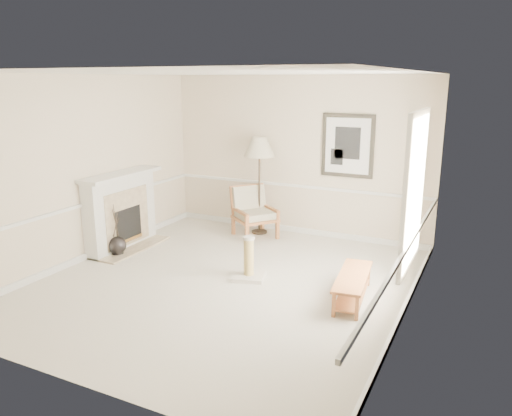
{
  "coord_description": "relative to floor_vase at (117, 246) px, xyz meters",
  "views": [
    {
      "loc": [
        3.33,
        -5.75,
        2.81
      ],
      "look_at": [
        0.16,
        0.7,
        0.96
      ],
      "focal_mm": 35.0,
      "sensor_mm": 36.0,
      "label": 1
    }
  ],
  "objects": [
    {
      "name": "floor_vase",
      "position": [
        0.0,
        0.0,
        0.0
      ],
      "size": [
        0.3,
        0.3,
        0.88
      ],
      "rotation": [
        0.0,
        0.0,
        -0.4
      ],
      "color": "black",
      "rests_on": "ground"
    },
    {
      "name": "ground",
      "position": [
        2.15,
        -0.23,
        -0.16
      ],
      "size": [
        5.5,
        5.5,
        0.0
      ],
      "primitive_type": "plane",
      "color": "silver",
      "rests_on": "ground"
    },
    {
      "name": "floor_lamp",
      "position": [
        1.55,
        2.17,
        1.42
      ],
      "size": [
        0.71,
        0.71,
        1.81
      ],
      "rotation": [
        0.0,
        0.0,
        -0.3
      ],
      "color": "black",
      "rests_on": "ground"
    },
    {
      "name": "bench",
      "position": [
        3.95,
        0.01,
        0.07
      ],
      "size": [
        0.51,
        1.26,
        0.35
      ],
      "rotation": [
        0.0,
        0.0,
        0.12
      ],
      "color": "brown",
      "rests_on": "ground"
    },
    {
      "name": "armchair",
      "position": [
        1.5,
        1.98,
        0.33
      ],
      "size": [
        1.01,
        1.0,
        0.92
      ],
      "rotation": [
        0.0,
        0.0,
        0.91
      ],
      "color": "brown",
      "rests_on": "ground"
    },
    {
      "name": "room",
      "position": [
        2.29,
        -0.15,
        1.71
      ],
      "size": [
        5.04,
        5.54,
        2.92
      ],
      "color": "beige",
      "rests_on": "ground"
    },
    {
      "name": "scratching_post",
      "position": [
        2.39,
        0.08,
        0.04
      ],
      "size": [
        0.56,
        0.56,
        0.64
      ],
      "rotation": [
        0.0,
        0.0,
        0.29
      ],
      "color": "silver",
      "rests_on": "ground"
    },
    {
      "name": "fireplace",
      "position": [
        -0.19,
        0.37,
        0.48
      ],
      "size": [
        0.64,
        1.64,
        1.31
      ],
      "color": "white",
      "rests_on": "ground"
    }
  ]
}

